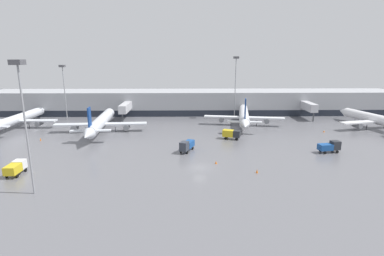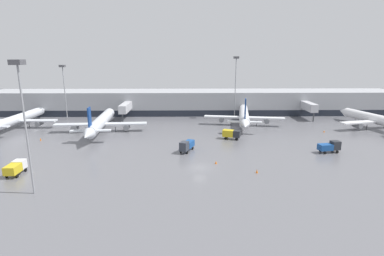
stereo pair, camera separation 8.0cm
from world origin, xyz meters
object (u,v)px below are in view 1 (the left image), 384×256
(parked_jet_3, at_px, (17,119))
(apron_light_mast_0, at_px, (236,71))
(parked_jet_2, at_px, (377,120))
(service_truck_2, at_px, (16,167))
(traffic_cone_3, at_px, (87,129))
(parked_jet_0, at_px, (101,122))
(traffic_cone_4, at_px, (324,131))
(service_truck_0, at_px, (187,145))
(traffic_cone_1, at_px, (257,171))
(apron_light_mast_3, at_px, (21,93))
(service_truck_1, at_px, (231,134))
(apron_light_mast_2, at_px, (63,77))
(traffic_cone_0, at_px, (40,139))
(service_truck_3, at_px, (330,146))
(parked_jet_1, at_px, (244,116))
(traffic_cone_2, at_px, (216,162))

(parked_jet_3, relative_size, apron_light_mast_0, 1.58)
(parked_jet_2, bearing_deg, parked_jet_3, 74.99)
(service_truck_2, xyz_separation_m, traffic_cone_3, (1.90, 36.14, -1.11))
(parked_jet_0, bearing_deg, traffic_cone_4, -95.34)
(parked_jet_2, height_order, apron_light_mast_0, apron_light_mast_0)
(parked_jet_2, distance_m, traffic_cone_3, 91.04)
(service_truck_0, bearing_deg, traffic_cone_1, 66.35)
(apron_light_mast_3, bearing_deg, traffic_cone_1, 12.12)
(service_truck_1, xyz_separation_m, service_truck_2, (-45.31, -24.93, -0.10))
(parked_jet_2, relative_size, traffic_cone_3, 43.48)
(traffic_cone_4, xyz_separation_m, apron_light_mast_2, (-85.06, 20.26, 14.94))
(traffic_cone_0, bearing_deg, traffic_cone_4, 5.55)
(service_truck_3, bearing_deg, service_truck_0, 167.92)
(parked_jet_0, height_order, parked_jet_1, parked_jet_1)
(traffic_cone_1, bearing_deg, traffic_cone_3, 141.29)
(traffic_cone_4, relative_size, apron_light_mast_0, 0.03)
(parked_jet_0, bearing_deg, service_truck_3, -113.47)
(parked_jet_1, bearing_deg, service_truck_2, 138.36)
(traffic_cone_1, height_order, traffic_cone_4, traffic_cone_1)
(apron_light_mast_3, bearing_deg, service_truck_3, 19.43)
(traffic_cone_0, height_order, traffic_cone_2, traffic_cone_0)
(parked_jet_0, height_order, traffic_cone_4, parked_jet_0)
(service_truck_1, height_order, traffic_cone_0, service_truck_1)
(traffic_cone_3, relative_size, apron_light_mast_2, 0.04)
(parked_jet_0, distance_m, service_truck_0, 32.81)
(service_truck_3, bearing_deg, apron_light_mast_0, 102.45)
(traffic_cone_2, distance_m, apron_light_mast_0, 51.97)
(traffic_cone_4, relative_size, apron_light_mast_3, 0.03)
(parked_jet_2, height_order, service_truck_0, parked_jet_2)
(parked_jet_1, distance_m, parked_jet_2, 41.39)
(traffic_cone_0, xyz_separation_m, apron_light_mast_3, (14.46, -32.69, 16.47))
(parked_jet_2, relative_size, traffic_cone_0, 44.59)
(parked_jet_2, bearing_deg, parked_jet_0, 78.19)
(parked_jet_2, height_order, service_truck_2, parked_jet_2)
(traffic_cone_3, bearing_deg, service_truck_0, -35.27)
(service_truck_1, height_order, traffic_cone_1, service_truck_1)
(parked_jet_2, distance_m, traffic_cone_0, 100.57)
(service_truck_1, distance_m, apron_light_mast_2, 63.79)
(traffic_cone_3, height_order, apron_light_mast_2, apron_light_mast_2)
(service_truck_0, height_order, service_truck_3, service_truck_0)
(service_truck_0, relative_size, traffic_cone_2, 10.38)
(apron_light_mast_0, distance_m, apron_light_mast_3, 75.13)
(traffic_cone_4, bearing_deg, parked_jet_2, 12.59)
(service_truck_1, height_order, traffic_cone_2, service_truck_1)
(parked_jet_3, height_order, apron_light_mast_3, apron_light_mast_3)
(service_truck_3, distance_m, traffic_cone_2, 28.65)
(apron_light_mast_2, distance_m, apron_light_mast_3, 63.52)
(traffic_cone_0, bearing_deg, traffic_cone_1, -24.30)
(service_truck_2, distance_m, traffic_cone_3, 36.21)
(service_truck_0, height_order, apron_light_mast_0, apron_light_mast_0)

